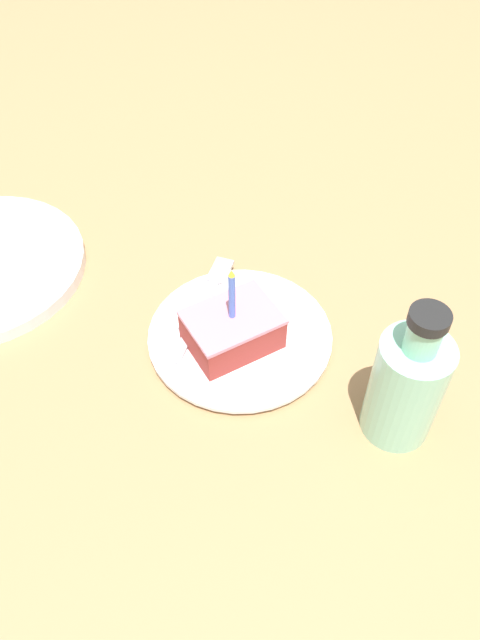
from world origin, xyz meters
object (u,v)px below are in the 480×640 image
Objects in this scene: plate at (240,336)px; fork at (206,300)px; cake_slice at (232,329)px; bottle at (407,385)px.

fork is (0.07, 0.01, 0.01)m from plate.
fork reaches higher than plate.
bottle is at bearing -150.36° from cake_slice.
fork is at bearing 21.14° from bottle.
bottle is (-0.25, -0.10, 0.06)m from fork.
fork is at bearing -2.72° from cake_slice.
bottle is at bearing -155.09° from plate.
cake_slice is 0.66× the size of bottle.
cake_slice is 0.81× the size of fork.
plate is 0.07m from fork.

